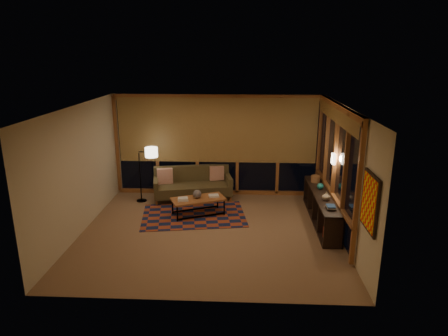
{
  "coord_description": "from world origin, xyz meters",
  "views": [
    {
      "loc": [
        0.7,
        -7.87,
        3.74
      ],
      "look_at": [
        0.27,
        0.61,
        1.27
      ],
      "focal_mm": 32.0,
      "sensor_mm": 36.0,
      "label": 1
    }
  ],
  "objects_px": {
    "floor_lamp": "(140,174)",
    "sofa": "(193,184)",
    "coffee_table": "(198,206)",
    "bookshelf": "(321,208)"
  },
  "relations": [
    {
      "from": "sofa",
      "to": "coffee_table",
      "type": "height_order",
      "value": "sofa"
    },
    {
      "from": "sofa",
      "to": "floor_lamp",
      "type": "distance_m",
      "value": 1.38
    },
    {
      "from": "coffee_table",
      "to": "sofa",
      "type": "bearing_deg",
      "value": 80.87
    },
    {
      "from": "coffee_table",
      "to": "floor_lamp",
      "type": "distance_m",
      "value": 1.87
    },
    {
      "from": "floor_lamp",
      "to": "bookshelf",
      "type": "relative_size",
      "value": 0.54
    },
    {
      "from": "floor_lamp",
      "to": "bookshelf",
      "type": "bearing_deg",
      "value": -6.92
    },
    {
      "from": "sofa",
      "to": "coffee_table",
      "type": "distance_m",
      "value": 1.11
    },
    {
      "from": "sofa",
      "to": "bookshelf",
      "type": "height_order",
      "value": "sofa"
    },
    {
      "from": "coffee_table",
      "to": "bookshelf",
      "type": "xyz_separation_m",
      "value": [
        2.84,
        -0.26,
        0.13
      ]
    },
    {
      "from": "floor_lamp",
      "to": "sofa",
      "type": "bearing_deg",
      "value": 16.55
    }
  ]
}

